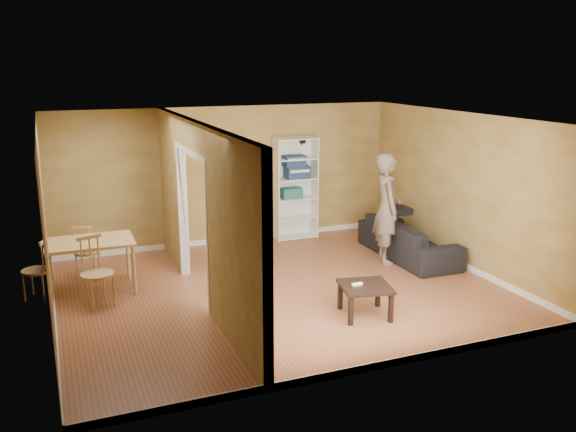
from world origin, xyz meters
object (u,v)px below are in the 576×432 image
at_px(person, 387,199).
at_px(chair_near, 97,272).
at_px(dining_table, 90,246).
at_px(bookshelf, 294,188).
at_px(chair_far, 87,250).
at_px(sofa, 409,234).
at_px(chair_left, 36,269).
at_px(coffee_table, 365,290).

distance_m(person, chair_near, 4.87).
relative_size(person, dining_table, 1.77).
height_order(bookshelf, chair_far, bookshelf).
xyz_separation_m(person, dining_table, (-4.85, 0.44, -0.41)).
bearing_deg(sofa, bookshelf, 37.14).
relative_size(bookshelf, chair_left, 2.19).
relative_size(coffee_table, chair_far, 0.74).
bearing_deg(chair_left, chair_far, 154.44).
xyz_separation_m(person, bookshelf, (-0.88, 2.02, -0.13)).
bearing_deg(dining_table, chair_left, -179.42).
height_order(person, bookshelf, person).
height_order(bookshelf, coffee_table, bookshelf).
height_order(bookshelf, chair_left, bookshelf).
distance_m(coffee_table, chair_far, 4.56).
bearing_deg(chair_near, sofa, -16.74).
bearing_deg(dining_table, chair_near, -87.22).
relative_size(person, chair_far, 2.51).
bearing_deg(coffee_table, bookshelf, 81.63).
bearing_deg(bookshelf, dining_table, -158.23).
distance_m(sofa, dining_table, 5.39).
bearing_deg(chair_left, coffee_table, 83.03).
xyz_separation_m(sofa, coffee_table, (-1.98, -2.01, -0.05)).
relative_size(coffee_table, chair_left, 0.73).
bearing_deg(bookshelf, person, -66.47).
bearing_deg(chair_far, chair_left, 62.89).
bearing_deg(chair_near, dining_table, 72.84).
height_order(person, coffee_table, person).
xyz_separation_m(sofa, chair_far, (-5.38, 1.03, 0.02)).
xyz_separation_m(sofa, person, (-0.52, -0.09, 0.70)).
distance_m(sofa, bookshelf, 2.46).
height_order(sofa, bookshelf, bookshelf).
bearing_deg(coffee_table, person, 52.72).
bearing_deg(person, chair_left, 103.20).
height_order(person, chair_far, person).
xyz_separation_m(person, coffee_table, (-1.46, -1.92, -0.75)).
distance_m(person, bookshelf, 2.21).
distance_m(person, chair_far, 5.04).
distance_m(sofa, person, 0.87).
bearing_deg(chair_near, bookshelf, 9.60).
bearing_deg(coffee_table, sofa, 45.41).
distance_m(sofa, chair_far, 5.48).
relative_size(coffee_table, chair_near, 0.65).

